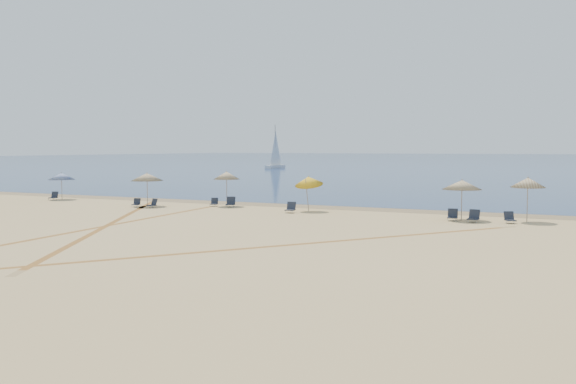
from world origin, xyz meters
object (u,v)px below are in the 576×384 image
umbrella_3 (309,181)px  umbrella_5 (528,183)px  chair_5 (291,208)px  chair_1 (136,203)px  chair_0 (54,196)px  chair_7 (474,217)px  umbrella_4 (462,185)px  chair_3 (214,203)px  chair_4 (231,203)px  umbrella_1 (147,177)px  sailboat_0 (275,155)px  chair_6 (453,215)px  chair_8 (510,218)px  chair_2 (153,204)px  umbrella_2 (227,175)px  umbrella_0 (61,176)px

umbrella_3 → umbrella_5: size_ratio=0.98×
umbrella_3 → chair_5: (-0.71, -1.28, -1.73)m
umbrella_5 → chair_1: (-26.04, -2.00, -1.99)m
chair_0 → chair_7: bearing=-15.8°
umbrella_4 → chair_3: bearing=176.1°
chair_3 → umbrella_4: bearing=-24.6°
chair_7 → umbrella_5: bearing=32.2°
umbrella_4 → chair_7: 2.05m
chair_4 → umbrella_1: bearing=179.4°
chair_3 → sailboat_0: 82.31m
umbrella_5 → chair_4: 19.87m
umbrella_5 → chair_6: (-3.96, -1.05, -1.95)m
umbrella_5 → sailboat_0: (-53.36, 76.28, 0.44)m
umbrella_4 → umbrella_5: 3.59m
chair_8 → umbrella_4: bearing=147.8°
chair_1 → chair_6: 22.10m
umbrella_3 → umbrella_4: (10.03, -0.81, 0.03)m
umbrella_4 → chair_1: (-22.51, -1.38, -1.80)m
chair_0 → umbrella_5: bearing=-13.5°
chair_2 → chair_3: size_ratio=0.99×
chair_6 → chair_8: chair_6 is taller
umbrella_2 → chair_1: (-5.70, -3.03, -1.96)m
chair_2 → chair_5: 10.30m
chair_0 → chair_4: chair_4 is taller
umbrella_0 → chair_5: (21.19, -1.41, -1.59)m
chair_4 → chair_5: size_ratio=1.18×
umbrella_4 → chair_7: size_ratio=3.20×
chair_1 → chair_2: bearing=-19.1°
umbrella_0 → umbrella_4: (31.93, -0.93, 0.17)m
umbrella_0 → chair_8: bearing=-2.1°
umbrella_0 → chair_8: umbrella_0 is taller
umbrella_5 → chair_0: size_ratio=3.39×
umbrella_5 → chair_7: size_ratio=3.44×
umbrella_3 → chair_3: 7.77m
umbrella_2 → umbrella_3: size_ratio=1.01×
chair_1 → umbrella_5: bearing=-11.2°
chair_0 → chair_6: chair_6 is taller
chair_4 → umbrella_2: bearing=123.4°
chair_0 → chair_6: bearing=-15.3°
umbrella_1 → umbrella_3: (11.96, 1.60, -0.08)m
chair_2 → chair_8: size_ratio=0.90×
umbrella_3 → chair_1: 12.79m
chair_3 → umbrella_2: bearing=9.1°
umbrella_2 → chair_1: 6.75m
chair_8 → chair_0: bearing=153.9°
chair_3 → chair_1: bearing=-172.9°
chair_2 → chair_8: (23.69, 1.13, 0.01)m
chair_4 → chair_7: chair_4 is taller
umbrella_2 → chair_3: size_ratio=3.51×
chair_1 → chair_5: size_ratio=0.93×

